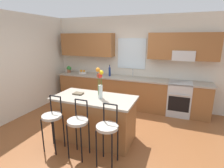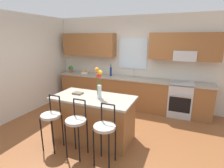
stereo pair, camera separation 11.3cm
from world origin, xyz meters
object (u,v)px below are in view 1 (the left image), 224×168
flower_vase (100,82)px  cookbook (78,93)px  bar_stool_middle (78,124)px  bar_stool_near (52,119)px  bar_stool_far (107,130)px  potted_plant_small (69,69)px  kitchen_island (95,118)px  bottle_olive_oil (110,71)px  fruit_bowl_oranges (83,72)px  oven_range (179,98)px

flower_vase → cookbook: 0.62m
bar_stool_middle → cookbook: size_ratio=5.21×
bar_stool_near → bar_stool_far: bearing=0.0°
bar_stool_near → potted_plant_small: potted_plant_small is taller
kitchen_island → cookbook: 0.62m
flower_vase → bottle_olive_oil: flower_vase is taller
fruit_bowl_oranges → bottle_olive_oil: bottle_olive_oil is taller
bar_stool_middle → fruit_bowl_oranges: bearing=118.7°
bar_stool_far → potted_plant_small: potted_plant_small is taller
bar_stool_middle → bar_stool_near: bearing=180.0°
bar_stool_near → bar_stool_far: same height
bar_stool_far → potted_plant_small: bearing=134.0°
oven_range → kitchen_island: same height
flower_vase → bar_stool_far: bearing=-56.5°
bar_stool_middle → fruit_bowl_oranges: fruit_bowl_oranges is taller
kitchen_island → flower_vase: flower_vase is taller
fruit_bowl_oranges → bottle_olive_oil: bearing=0.0°
bar_stool_far → bar_stool_middle: bearing=180.0°
oven_range → flower_vase: bearing=-127.4°
flower_vase → bottle_olive_oil: 2.05m
oven_range → kitchen_island: (-1.61, -1.93, 0.00)m
bar_stool_middle → flower_vase: flower_vase is taller
cookbook → flower_vase: bearing=-4.7°
bar_stool_middle → potted_plant_small: potted_plant_small is taller
kitchen_island → bar_stool_near: bearing=-131.4°
flower_vase → fruit_bowl_oranges: bearing=128.4°
bar_stool_far → cookbook: 1.20m
oven_range → cookbook: bearing=-136.7°
kitchen_island → fruit_bowl_oranges: (-1.41, 1.95, 0.50)m
bar_stool_middle → bar_stool_far: (0.55, 0.00, 0.00)m
bar_stool_far → flower_vase: (-0.41, 0.63, 0.61)m
cookbook → fruit_bowl_oranges: size_ratio=0.83×
bar_stool_middle → flower_vase: (0.14, 0.63, 0.61)m
kitchen_island → bar_stool_middle: 0.65m
bar_stool_near → bottle_olive_oil: 2.61m
bar_stool_far → oven_range: bearing=67.5°
oven_range → bar_stool_middle: (-1.61, -2.55, 0.18)m
kitchen_island → bar_stool_far: (0.55, -0.62, 0.17)m
oven_range → bar_stool_far: bar_stool_far is taller
bar_stool_near → fruit_bowl_oranges: (-0.86, 2.58, 0.33)m
oven_range → bar_stool_middle: bar_stool_middle is taller
bar_stool_far → cookbook: (-0.94, 0.67, 0.30)m
bar_stool_near → fruit_bowl_oranges: fruit_bowl_oranges is taller
bar_stool_middle → fruit_bowl_oranges: size_ratio=4.34×
oven_range → bar_stool_far: size_ratio=0.88×
flower_vase → potted_plant_small: 2.85m
bar_stool_near → cookbook: bearing=76.9°
bar_stool_middle → bottle_olive_oil: bottle_olive_oil is taller
bar_stool_far → fruit_bowl_oranges: 3.26m
bar_stool_near → bar_stool_far: (1.10, 0.00, 0.00)m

